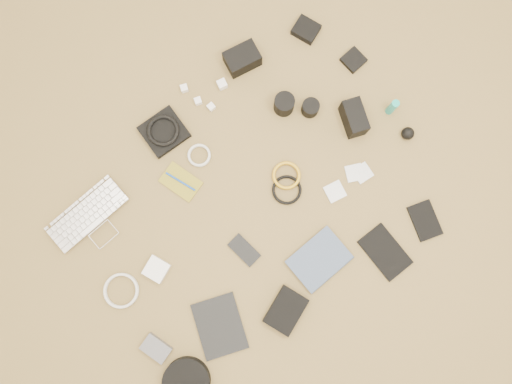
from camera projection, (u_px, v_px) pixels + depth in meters
room_shell at (249, 114)px, 0.68m from camera, size 4.04×4.04×2.58m
laptop at (95, 223)px, 1.90m from camera, size 0.33×0.24×0.02m
headphone_pouch at (164, 132)px, 1.95m from camera, size 0.16×0.15×0.03m
headphones at (163, 131)px, 1.92m from camera, size 0.15×0.15×0.02m
charger_a at (184, 88)px, 1.97m from camera, size 0.04×0.04×0.03m
charger_b at (198, 101)px, 1.96m from camera, size 0.03×0.03×0.02m
charger_c at (222, 84)px, 1.97m from camera, size 0.04×0.04×0.03m
charger_d at (211, 107)px, 1.96m from camera, size 0.03×0.03×0.02m
dslr_camera at (242, 59)px, 1.96m from camera, size 0.14×0.11×0.08m
lens_pouch at (306, 30)px, 2.00m from camera, size 0.11×0.12×0.03m
notebook_olive at (181, 182)px, 1.93m from camera, size 0.14×0.17×0.01m
pen_blue at (181, 182)px, 1.92m from camera, size 0.06×0.13×0.01m
cable_white_a at (199, 156)px, 1.94m from camera, size 0.10×0.10×0.01m
lens_a at (284, 104)px, 1.93m from camera, size 0.08×0.08×0.09m
lens_b at (310, 108)px, 1.94m from camera, size 0.09×0.09×0.06m
card_reader at (353, 60)px, 1.99m from camera, size 0.09×0.09×0.02m
power_brick at (157, 269)px, 1.88m from camera, size 0.10×0.10×0.03m
cable_white_b at (122, 291)px, 1.88m from camera, size 0.16×0.16×0.01m
cable_black at (287, 190)px, 1.93m from camera, size 0.14×0.14×0.01m
cable_yellow at (286, 176)px, 1.93m from camera, size 0.12×0.12×0.01m
flash at (354, 118)px, 1.92m from camera, size 0.11×0.15×0.10m
lens_cleaner at (392, 107)px, 1.92m from camera, size 0.04×0.04×0.10m
battery_charger at (156, 348)px, 1.84m from camera, size 0.10×0.12×0.03m
tablet at (220, 326)px, 1.86m from camera, size 0.23×0.26×0.01m
phone at (244, 250)px, 1.90m from camera, size 0.08×0.13×0.01m
filter_case_left at (335, 192)px, 1.93m from camera, size 0.08×0.08×0.01m
filter_case_mid at (354, 173)px, 1.94m from camera, size 0.09×0.09×0.01m
filter_case_right at (362, 173)px, 1.94m from camera, size 0.07×0.07×0.01m
air_blower at (408, 133)px, 1.93m from camera, size 0.06×0.06×0.05m
headphone_case at (186, 382)px, 1.82m from camera, size 0.18×0.18×0.05m
drive_case at (286, 310)px, 1.85m from camera, size 0.18×0.16×0.04m
paperback at (333, 276)px, 1.88m from camera, size 0.22×0.17×0.02m
notebook_black_a at (385, 252)px, 1.89m from camera, size 0.12×0.19×0.01m
notebook_black_b at (425, 221)px, 1.91m from camera, size 0.13×0.16×0.01m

